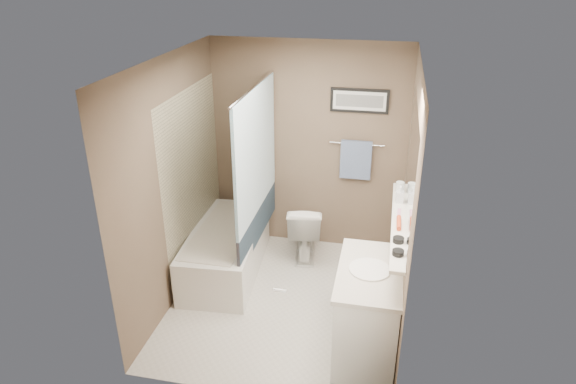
% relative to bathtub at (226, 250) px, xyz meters
% --- Properties ---
extents(ground, '(2.50, 2.50, 0.00)m').
position_rel_bathtub_xyz_m(ground, '(0.75, -0.42, -0.25)').
color(ground, beige).
rests_on(ground, ground).
extents(ceiling, '(2.20, 2.50, 0.04)m').
position_rel_bathtub_xyz_m(ceiling, '(0.75, -0.42, 2.13)').
color(ceiling, white).
rests_on(ceiling, wall_back).
extents(wall_back, '(2.20, 0.04, 2.40)m').
position_rel_bathtub_xyz_m(wall_back, '(0.75, 0.81, 0.95)').
color(wall_back, brown).
rests_on(wall_back, ground).
extents(wall_front, '(2.20, 0.04, 2.40)m').
position_rel_bathtub_xyz_m(wall_front, '(0.75, -1.65, 0.95)').
color(wall_front, brown).
rests_on(wall_front, ground).
extents(wall_left, '(0.04, 2.50, 2.40)m').
position_rel_bathtub_xyz_m(wall_left, '(-0.33, -0.42, 0.95)').
color(wall_left, brown).
rests_on(wall_left, ground).
extents(wall_right, '(0.04, 2.50, 2.40)m').
position_rel_bathtub_xyz_m(wall_right, '(1.83, -0.42, 0.95)').
color(wall_right, brown).
rests_on(wall_right, ground).
extents(tile_surround, '(0.02, 1.55, 2.00)m').
position_rel_bathtub_xyz_m(tile_surround, '(-0.34, 0.08, 0.75)').
color(tile_surround, tan).
rests_on(tile_surround, wall_left).
extents(curtain_rod, '(0.02, 1.55, 0.02)m').
position_rel_bathtub_xyz_m(curtain_rod, '(0.35, 0.08, 1.80)').
color(curtain_rod, silver).
rests_on(curtain_rod, wall_left).
extents(curtain_upper, '(0.03, 1.45, 1.28)m').
position_rel_bathtub_xyz_m(curtain_upper, '(0.35, 0.08, 1.15)').
color(curtain_upper, white).
rests_on(curtain_upper, curtain_rod).
extents(curtain_lower, '(0.03, 1.45, 0.36)m').
position_rel_bathtub_xyz_m(curtain_lower, '(0.35, 0.08, 0.33)').
color(curtain_lower, '#253746').
rests_on(curtain_lower, curtain_rod).
extents(mirror, '(0.02, 1.60, 1.00)m').
position_rel_bathtub_xyz_m(mirror, '(1.84, -0.57, 1.37)').
color(mirror, silver).
rests_on(mirror, wall_right).
extents(shelf, '(0.12, 1.60, 0.03)m').
position_rel_bathtub_xyz_m(shelf, '(1.79, -0.57, 0.85)').
color(shelf, silver).
rests_on(shelf, wall_right).
extents(towel_bar, '(0.60, 0.02, 0.02)m').
position_rel_bathtub_xyz_m(towel_bar, '(1.30, 0.79, 1.05)').
color(towel_bar, silver).
rests_on(towel_bar, wall_back).
extents(towel, '(0.34, 0.05, 0.44)m').
position_rel_bathtub_xyz_m(towel, '(1.30, 0.77, 0.87)').
color(towel, '#88A0C7').
rests_on(towel, towel_bar).
extents(art_frame, '(0.62, 0.02, 0.26)m').
position_rel_bathtub_xyz_m(art_frame, '(1.30, 0.81, 1.53)').
color(art_frame, black).
rests_on(art_frame, wall_back).
extents(art_mat, '(0.56, 0.00, 0.20)m').
position_rel_bathtub_xyz_m(art_mat, '(1.30, 0.79, 1.53)').
color(art_mat, white).
rests_on(art_mat, art_frame).
extents(art_image, '(0.50, 0.00, 0.13)m').
position_rel_bathtub_xyz_m(art_image, '(1.30, 0.79, 1.53)').
color(art_image, '#595959').
rests_on(art_image, art_mat).
extents(door, '(0.80, 0.02, 2.00)m').
position_rel_bathtub_xyz_m(door, '(1.30, -1.67, 0.75)').
color(door, silver).
rests_on(door, wall_front).
extents(door_handle, '(0.10, 0.02, 0.02)m').
position_rel_bathtub_xyz_m(door_handle, '(0.97, -1.61, 0.75)').
color(door_handle, silver).
rests_on(door_handle, door).
extents(bathtub, '(0.80, 1.55, 0.50)m').
position_rel_bathtub_xyz_m(bathtub, '(0.00, 0.00, 0.00)').
color(bathtub, white).
rests_on(bathtub, ground).
extents(tub_rim, '(0.56, 1.36, 0.02)m').
position_rel_bathtub_xyz_m(tub_rim, '(-0.00, 0.00, 0.25)').
color(tub_rim, beige).
rests_on(tub_rim, bathtub).
extents(toilet, '(0.46, 0.70, 0.67)m').
position_rel_bathtub_xyz_m(toilet, '(0.79, 0.49, 0.09)').
color(toilet, white).
rests_on(toilet, ground).
extents(vanity, '(0.52, 0.91, 0.80)m').
position_rel_bathtub_xyz_m(vanity, '(1.60, -0.98, 0.15)').
color(vanity, white).
rests_on(vanity, ground).
extents(countertop, '(0.54, 0.96, 0.04)m').
position_rel_bathtub_xyz_m(countertop, '(1.59, -0.98, 0.57)').
color(countertop, beige).
rests_on(countertop, vanity).
extents(sink_basin, '(0.34, 0.34, 0.01)m').
position_rel_bathtub_xyz_m(sink_basin, '(1.58, -0.98, 0.60)').
color(sink_basin, white).
rests_on(sink_basin, countertop).
extents(faucet_spout, '(0.02, 0.02, 0.10)m').
position_rel_bathtub_xyz_m(faucet_spout, '(1.78, -0.98, 0.64)').
color(faucet_spout, white).
rests_on(faucet_spout, countertop).
extents(faucet_knob, '(0.05, 0.05, 0.05)m').
position_rel_bathtub_xyz_m(faucet_knob, '(1.78, -0.88, 0.62)').
color(faucet_knob, silver).
rests_on(faucet_knob, countertop).
extents(candle_bowl_near, '(0.09, 0.09, 0.04)m').
position_rel_bathtub_xyz_m(candle_bowl_near, '(1.79, -1.14, 0.89)').
color(candle_bowl_near, black).
rests_on(candle_bowl_near, shelf).
extents(candle_bowl_far, '(0.09, 0.09, 0.04)m').
position_rel_bathtub_xyz_m(candle_bowl_far, '(1.79, -0.95, 0.89)').
color(candle_bowl_far, black).
rests_on(candle_bowl_far, shelf).
extents(hair_brush_front, '(0.04, 0.22, 0.04)m').
position_rel_bathtub_xyz_m(hair_brush_front, '(1.79, -0.66, 0.89)').
color(hair_brush_front, '#BF3C1B').
rests_on(hair_brush_front, shelf).
extents(pink_comb, '(0.03, 0.16, 0.01)m').
position_rel_bathtub_xyz_m(pink_comb, '(1.79, -0.43, 0.87)').
color(pink_comb, pink).
rests_on(pink_comb, shelf).
extents(glass_jar, '(0.08, 0.08, 0.10)m').
position_rel_bathtub_xyz_m(glass_jar, '(1.79, 0.02, 0.92)').
color(glass_jar, silver).
rests_on(glass_jar, shelf).
extents(soap_bottle, '(0.07, 0.07, 0.16)m').
position_rel_bathtub_xyz_m(soap_bottle, '(1.79, -0.21, 0.94)').
color(soap_bottle, '#999999').
rests_on(soap_bottle, shelf).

